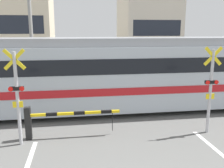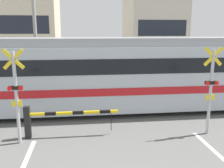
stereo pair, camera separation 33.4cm
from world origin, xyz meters
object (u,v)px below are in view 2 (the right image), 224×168
Objects in this scene: crossing_signal_left at (16,93)px; commuter_train at (190,71)px; crossing_barrier_far at (144,83)px; pedestrian at (107,70)px; crossing_barrier_near at (49,118)px; crossing_signal_right at (211,87)px.

commuter_train is at bearing 23.95° from crossing_signal_left.
crossing_barrier_far is 3.85m from pedestrian.
crossing_signal_left is (-5.73, -5.88, 1.05)m from crossing_barrier_far.
crossing_barrier_near is 1.90× the size of pedestrian.
crossing_signal_left is at bearing 180.00° from crossing_signal_right.
crossing_barrier_near is 7.27m from crossing_barrier_far.
commuter_train reaches higher than crossing_signal_left.
crossing_signal_right is at bearing -73.09° from pedestrian.
crossing_barrier_near is 1.04× the size of crossing_signal_right.
pedestrian is at bearing 118.77° from crossing_barrier_far.
pedestrian is (2.92, 8.86, 0.30)m from crossing_barrier_near.
pedestrian is at bearing 67.20° from crossing_signal_left.
crossing_signal_right is at bearing -80.70° from crossing_barrier_far.
crossing_barrier_near is 9.33m from pedestrian.
crossing_signal_right is (-0.65, -3.26, -0.07)m from commuter_train.
crossing_barrier_far is at bearing 45.72° from crossing_signal_left.
crossing_barrier_near is 1.48m from crossing_signal_left.
crossing_signal_right reaches higher than pedestrian.
commuter_train is 8.04m from crossing_signal_left.
crossing_barrier_near is (-6.38, -2.88, -1.12)m from commuter_train.
crossing_signal_left is at bearing -134.28° from crossing_barrier_far.
pedestrian is (-3.46, 5.97, -0.82)m from commuter_train.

